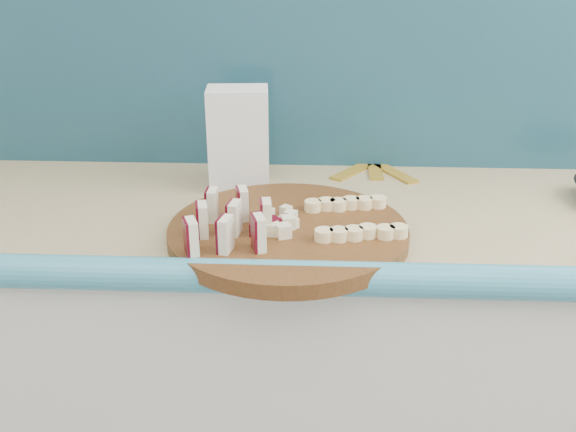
# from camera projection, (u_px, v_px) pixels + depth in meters

# --- Properties ---
(kitchen_counter) EXTENTS (2.20, 0.63, 0.91)m
(kitchen_counter) POSITION_uv_depth(u_px,v_px,m) (216.00, 380.00, 1.54)
(kitchen_counter) COLOR silver
(kitchen_counter) RESTS_ON ground
(backsplash) EXTENTS (2.20, 0.02, 0.50)m
(backsplash) POSITION_uv_depth(u_px,v_px,m) (221.00, 62.00, 1.52)
(backsplash) COLOR teal
(backsplash) RESTS_ON kitchen_counter
(cutting_board) EXTENTS (0.52, 0.52, 0.03)m
(cutting_board) POSITION_uv_depth(u_px,v_px,m) (288.00, 233.00, 1.20)
(cutting_board) COLOR #45240E
(cutting_board) RESTS_ON kitchen_counter
(apple_wedges) EXTENTS (0.15, 0.19, 0.06)m
(apple_wedges) POSITION_uv_depth(u_px,v_px,m) (229.00, 221.00, 1.14)
(apple_wedges) COLOR beige
(apple_wedges) RESTS_ON cutting_board
(apple_chunks) EXTENTS (0.07, 0.07, 0.02)m
(apple_chunks) POSITION_uv_depth(u_px,v_px,m) (273.00, 221.00, 1.19)
(apple_chunks) COLOR #EEE6BE
(apple_chunks) RESTS_ON cutting_board
(banana_slices) EXTENTS (0.19, 0.19, 0.02)m
(banana_slices) POSITION_uv_depth(u_px,v_px,m) (353.00, 217.00, 1.21)
(banana_slices) COLOR #FDE09B
(banana_slices) RESTS_ON cutting_board
(flour_bag) EXTENTS (0.14, 0.11, 0.23)m
(flour_bag) POSITION_uv_depth(u_px,v_px,m) (239.00, 139.00, 1.42)
(flour_bag) COLOR white
(flour_bag) RESTS_ON kitchen_counter
(banana_peel) EXTENTS (0.21, 0.17, 0.01)m
(banana_peel) POSITION_uv_depth(u_px,v_px,m) (374.00, 171.00, 1.55)
(banana_peel) COLOR gold
(banana_peel) RESTS_ON kitchen_counter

